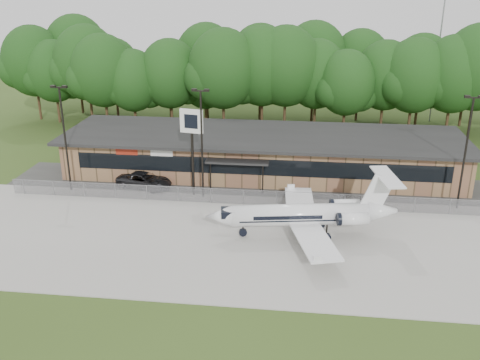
# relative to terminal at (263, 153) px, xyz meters

# --- Properties ---
(ground) EXTENTS (160.00, 160.00, 0.00)m
(ground) POSITION_rel_terminal_xyz_m (0.00, -23.94, -2.18)
(ground) COLOR #354B1A
(ground) RESTS_ON ground
(apron) EXTENTS (64.00, 18.00, 0.08)m
(apron) POSITION_rel_terminal_xyz_m (0.00, -15.94, -2.14)
(apron) COLOR #9E9B93
(apron) RESTS_ON ground
(parking_lot) EXTENTS (50.00, 9.00, 0.06)m
(parking_lot) POSITION_rel_terminal_xyz_m (0.00, -4.44, -2.15)
(parking_lot) COLOR #383835
(parking_lot) RESTS_ON ground
(terminal) EXTENTS (41.00, 11.65, 4.30)m
(terminal) POSITION_rel_terminal_xyz_m (0.00, 0.00, 0.00)
(terminal) COLOR olive
(terminal) RESTS_ON ground
(fence) EXTENTS (46.00, 0.04, 1.52)m
(fence) POSITION_rel_terminal_xyz_m (0.00, -8.94, -1.40)
(fence) COLOR gray
(fence) RESTS_ON ground
(treeline) EXTENTS (72.00, 12.00, 15.00)m
(treeline) POSITION_rel_terminal_xyz_m (0.00, 18.06, 5.32)
(treeline) COLOR #173B12
(treeline) RESTS_ON ground
(radio_mast) EXTENTS (0.20, 0.20, 25.00)m
(radio_mast) POSITION_rel_terminal_xyz_m (22.00, 24.06, 10.32)
(radio_mast) COLOR gray
(radio_mast) RESTS_ON ground
(light_pole_left) EXTENTS (1.55, 0.30, 10.23)m
(light_pole_left) POSITION_rel_terminal_xyz_m (-18.00, -7.44, 3.80)
(light_pole_left) COLOR black
(light_pole_left) RESTS_ON ground
(light_pole_mid) EXTENTS (1.55, 0.30, 10.23)m
(light_pole_mid) POSITION_rel_terminal_xyz_m (-5.00, -7.44, 3.80)
(light_pole_mid) COLOR black
(light_pole_mid) RESTS_ON ground
(light_pole_right) EXTENTS (1.55, 0.30, 10.23)m
(light_pole_right) POSITION_rel_terminal_xyz_m (18.00, -7.44, 3.80)
(light_pole_right) COLOR black
(light_pole_right) RESTS_ON ground
(business_jet) EXTENTS (15.29, 13.71, 5.15)m
(business_jet) POSITION_rel_terminal_xyz_m (4.67, -14.47, -0.34)
(business_jet) COLOR white
(business_jet) RESTS_ON ground
(suv) EXTENTS (5.89, 3.76, 1.51)m
(suv) POSITION_rel_terminal_xyz_m (-11.13, -5.85, -1.42)
(suv) COLOR #28282A
(suv) RESTS_ON ground
(pole_sign) EXTENTS (2.18, 0.65, 8.31)m
(pole_sign) POSITION_rel_terminal_xyz_m (-5.96, -7.14, 4.18)
(pole_sign) COLOR black
(pole_sign) RESTS_ON ground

